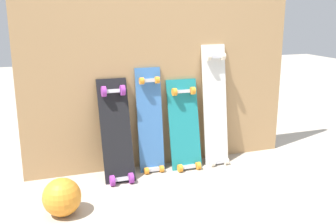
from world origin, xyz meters
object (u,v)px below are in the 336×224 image
(rubber_ball, at_px, (62,197))
(skateboard_teal, at_px, (185,129))
(skateboard_blue, at_px, (150,125))
(skateboard_white, at_px, (215,110))
(skateboard_black, at_px, (117,135))

(rubber_ball, bearing_deg, skateboard_teal, 25.81)
(skateboard_blue, distance_m, skateboard_teal, 0.26)
(skateboard_blue, xyz_separation_m, rubber_ball, (-0.67, -0.47, -0.23))
(skateboard_blue, height_order, rubber_ball, skateboard_blue)
(skateboard_white, distance_m, rubber_ball, 1.30)
(skateboard_teal, distance_m, skateboard_white, 0.28)
(skateboard_blue, relative_size, rubber_ball, 3.72)
(skateboard_black, bearing_deg, skateboard_blue, 14.09)
(skateboard_black, height_order, skateboard_teal, skateboard_black)
(skateboard_black, distance_m, skateboard_blue, 0.27)
(rubber_ball, bearing_deg, skateboard_white, 21.34)
(skateboard_blue, relative_size, skateboard_white, 0.85)
(skateboard_teal, bearing_deg, skateboard_blue, 174.12)
(skateboard_black, distance_m, skateboard_white, 0.78)
(skateboard_white, xyz_separation_m, rubber_ball, (-1.18, -0.46, -0.30))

